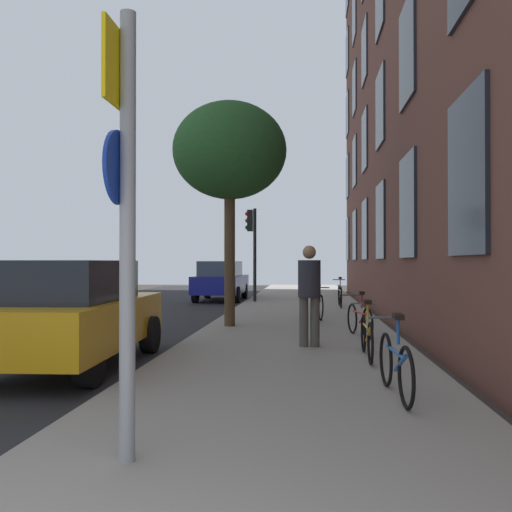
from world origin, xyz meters
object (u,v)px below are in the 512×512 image
at_px(traffic_light, 252,238).
at_px(tree_near, 230,152).
at_px(car_0, 73,312).
at_px(car_1, 221,280).
at_px(bicycle_2, 360,319).
at_px(bicycle_5, 340,295).
at_px(sign_post, 125,200).
at_px(bicycle_4, 314,301).
at_px(bicycle_1, 367,335).
at_px(bicycle_0, 395,364).
at_px(bicycle_3, 317,308).
at_px(pedestrian_0, 309,289).

relative_size(traffic_light, tree_near, 0.67).
xyz_separation_m(car_0, car_1, (-0.01, 14.22, 0.00)).
bearing_deg(bicycle_2, bicycle_5, 89.65).
xyz_separation_m(sign_post, car_1, (-2.18, 18.19, -1.24)).
xyz_separation_m(bicycle_4, bicycle_5, (0.89, 2.40, 0.04)).
bearing_deg(car_0, bicycle_2, 33.01).
xyz_separation_m(bicycle_1, car_0, (-4.45, -0.57, 0.37)).
xyz_separation_m(bicycle_0, bicycle_1, (-0.05, 2.40, -0.01)).
distance_m(tree_near, bicycle_0, 7.87).
bearing_deg(sign_post, bicycle_2, 70.89).
relative_size(traffic_light, bicycle_2, 2.21).
distance_m(bicycle_0, bicycle_3, 7.24).
bearing_deg(bicycle_2, bicycle_3, 108.26).
bearing_deg(bicycle_1, sign_post, -116.71).
bearing_deg(bicycle_2, bicycle_1, -92.87).
bearing_deg(sign_post, bicycle_3, 80.21).
xyz_separation_m(bicycle_3, bicycle_5, (0.84, 4.80, 0.02)).
xyz_separation_m(bicycle_3, pedestrian_0, (-0.21, -3.73, 0.65)).
xyz_separation_m(tree_near, bicycle_5, (2.88, 5.62, -3.66)).
height_order(bicycle_2, bicycle_3, bicycle_3).
relative_size(tree_near, bicycle_4, 3.33).
bearing_deg(bicycle_0, car_1, 105.72).
bearing_deg(bicycle_4, traffic_light, 116.56).
bearing_deg(car_0, tree_near, 69.09).
xyz_separation_m(sign_post, bicycle_1, (2.28, 4.54, -1.60)).
xyz_separation_m(tree_near, bicycle_2, (2.83, -1.58, -3.70)).
distance_m(bicycle_0, bicycle_5, 12.00).
xyz_separation_m(sign_post, bicycle_4, (1.56, 11.74, -1.61)).
height_order(pedestrian_0, car_0, pedestrian_0).
height_order(bicycle_0, bicycle_3, bicycle_3).
bearing_deg(bicycle_3, sign_post, -99.79).
bearing_deg(car_0, sign_post, -61.31).
bearing_deg(bicycle_4, bicycle_2, -80.00).
distance_m(sign_post, traffic_light, 16.26).
bearing_deg(bicycle_5, car_0, -114.42).
distance_m(car_0, car_1, 14.22).
distance_m(tree_near, bicycle_3, 4.29).
bearing_deg(traffic_light, car_1, 127.38).
bearing_deg(bicycle_4, car_1, 120.11).
xyz_separation_m(bicycle_2, bicycle_4, (-0.85, 4.80, -0.00)).
height_order(traffic_light, car_0, traffic_light).
bearing_deg(tree_near, bicycle_5, 62.87).
bearing_deg(tree_near, bicycle_3, 21.79).
height_order(tree_near, car_1, tree_near).
relative_size(traffic_light, bicycle_4, 2.23).
bearing_deg(bicycle_1, bicycle_5, 89.02).
height_order(traffic_light, car_1, traffic_light).
bearing_deg(bicycle_1, bicycle_2, 87.13).
distance_m(traffic_light, bicycle_1, 12.24).
xyz_separation_m(bicycle_5, pedestrian_0, (-1.04, -8.53, 0.63)).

